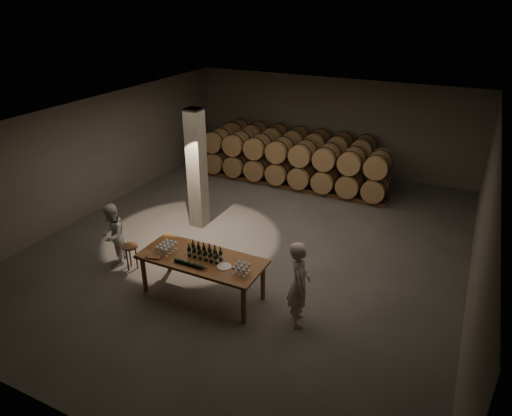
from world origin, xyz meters
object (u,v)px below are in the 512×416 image
at_px(tasting_table, 202,262).
at_px(person_woman, 113,235).
at_px(person_man, 299,284).
at_px(bottle_cluster, 205,253).
at_px(stool, 130,250).
at_px(plate, 224,267).
at_px(notebook_near, 155,256).

bearing_deg(tasting_table, person_woman, 176.54).
relative_size(tasting_table, person_man, 1.48).
height_order(bottle_cluster, stool, bottle_cluster).
relative_size(plate, person_woman, 0.19).
relative_size(person_man, person_woman, 1.17).
height_order(tasting_table, stool, tasting_table).
relative_size(stool, person_woman, 0.40).
bearing_deg(notebook_near, bottle_cluster, 6.59).
distance_m(tasting_table, stool, 2.05).
bearing_deg(tasting_table, person_man, 1.31).
bearing_deg(plate, bottle_cluster, 167.31).
relative_size(notebook_near, person_woman, 0.17).
height_order(notebook_near, person_man, person_man).
relative_size(plate, notebook_near, 1.12).
bearing_deg(bottle_cluster, notebook_near, -156.38).
bearing_deg(notebook_near, tasting_table, 6.67).
bearing_deg(tasting_table, bottle_cluster, 22.63).
xyz_separation_m(tasting_table, person_man, (2.10, 0.05, 0.08)).
height_order(plate, stool, plate).
height_order(bottle_cluster, person_man, person_man).
bearing_deg(stool, person_man, -1.26).
relative_size(tasting_table, notebook_near, 10.01).
distance_m(bottle_cluster, person_man, 2.03).
height_order(plate, person_woman, person_woman).
bearing_deg(plate, notebook_near, -168.44).
relative_size(bottle_cluster, notebook_near, 2.81).
height_order(tasting_table, plate, plate).
xyz_separation_m(plate, person_man, (1.52, 0.13, -0.03)).
bearing_deg(person_woman, notebook_near, 46.87).
bearing_deg(notebook_near, stool, 138.39).
xyz_separation_m(bottle_cluster, notebook_near, (-0.94, -0.41, -0.10)).
bearing_deg(plate, stool, 175.04).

